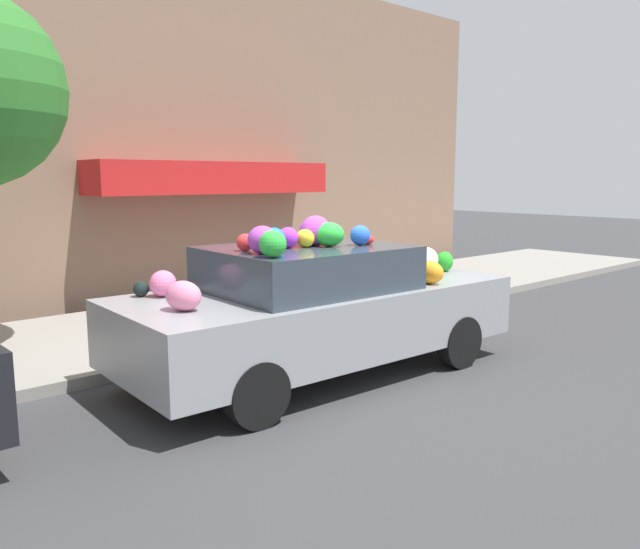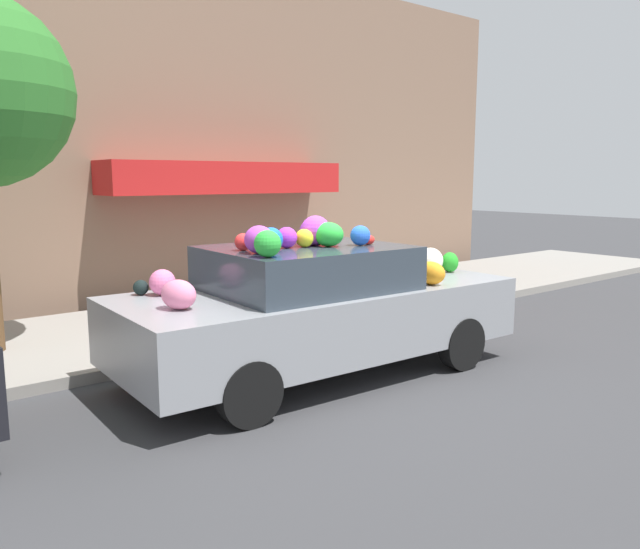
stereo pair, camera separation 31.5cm
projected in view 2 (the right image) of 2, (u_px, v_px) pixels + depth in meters
The scene contains 5 objects.
ground_plane at pixel (313, 371), 7.11m from camera, with size 60.00×60.00×0.00m, color #38383A.
sidewalk_curb at pixel (200, 322), 9.18m from camera, with size 24.00×3.20×0.13m.
building_facade at pixel (138, 130), 10.50m from camera, with size 18.00×1.20×6.04m.
fire_hydrant at pixel (318, 293), 9.29m from camera, with size 0.20×0.20×0.70m.
art_car at pixel (318, 306), 6.88m from camera, with size 4.56×1.99×1.78m.
Camera 2 is at (-4.22, -5.40, 2.18)m, focal length 35.00 mm.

